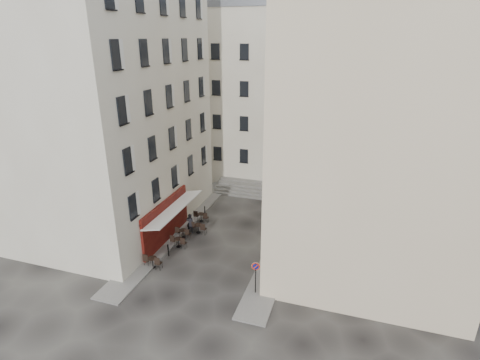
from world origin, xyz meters
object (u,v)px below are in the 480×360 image
at_px(no_parking_sign, 256,272).
at_px(pedestrian, 190,223).
at_px(bistro_table_b, 179,242).
at_px(bistro_table_a, 153,261).

relative_size(no_parking_sign, pedestrian, 1.36).
relative_size(bistro_table_b, pedestrian, 0.78).
bearing_deg(bistro_table_a, bistro_table_b, 81.07).
bearing_deg(bistro_table_a, pedestrian, 86.26).
height_order(no_parking_sign, pedestrian, no_parking_sign).
bearing_deg(bistro_table_a, no_parking_sign, -4.49).
distance_m(bistro_table_b, pedestrian, 2.45).
height_order(no_parking_sign, bistro_table_b, no_parking_sign).
relative_size(no_parking_sign, bistro_table_b, 1.74).
xyz_separation_m(bistro_table_b, pedestrian, (-0.12, 2.42, 0.38)).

